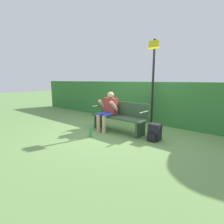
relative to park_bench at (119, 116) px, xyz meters
The scene contains 8 objects.
ground_plane 0.45m from the park_bench, 90.00° to the right, with size 40.00×40.00×0.00m, color #668E4C.
hedge_back 1.61m from the park_bench, 90.00° to the left, with size 12.00×0.38×1.44m.
park_bench is the anchor object (origin of this frame).
person_seated 0.40m from the park_bench, 160.21° to the right, with size 0.55×0.59×1.16m.
backpack 1.21m from the park_bench, ahead, with size 0.28×0.31×0.43m.
water_bottle 1.03m from the park_bench, 105.25° to the right, with size 0.08×0.08×0.27m.
signpost 1.65m from the park_bench, 69.41° to the left, with size 0.34×0.09×2.75m.
parked_car 12.83m from the park_bench, 104.50° to the left, with size 2.11×4.10×1.25m.
Camera 1 is at (3.10, -3.94, 1.51)m, focal length 28.00 mm.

